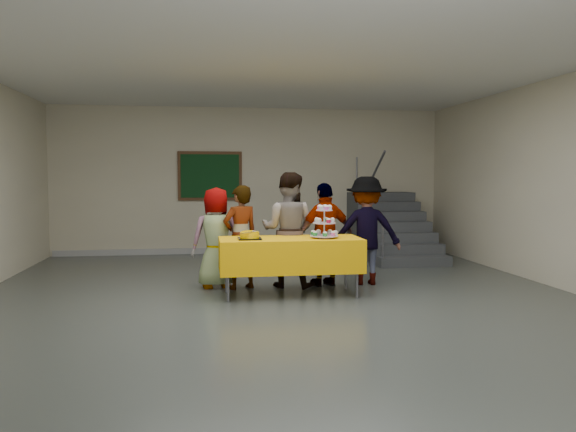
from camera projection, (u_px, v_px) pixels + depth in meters
name	position (u px, v px, depth m)	size (l,w,h in m)	color
room_shell	(285.00, 131.00, 6.66)	(10.00, 10.04, 3.02)	#4C514C
bake_table	(290.00, 254.00, 7.47)	(1.88, 0.78, 0.77)	#595960
cupcake_stand	(324.00, 225.00, 7.45)	(0.38, 0.38, 0.44)	silver
bear_cake	(250.00, 235.00, 7.31)	(0.32, 0.36, 0.12)	black
schoolchild_a	(216.00, 238.00, 7.99)	(0.70, 0.46, 1.43)	slate
schoolchild_b	(240.00, 237.00, 7.91)	(0.53, 0.35, 1.47)	slate
schoolchild_c	(288.00, 230.00, 8.04)	(0.80, 0.62, 1.65)	slate
schoolchild_d	(326.00, 234.00, 8.12)	(0.88, 0.37, 1.50)	slate
schoolchild_e	(366.00, 230.00, 8.25)	(1.03, 0.59, 1.59)	slate
staircase	(389.00, 232.00, 11.23)	(1.30, 2.40, 2.04)	#424447
noticeboard	(210.00, 176.00, 11.45)	(1.30, 0.05, 1.00)	#472B16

